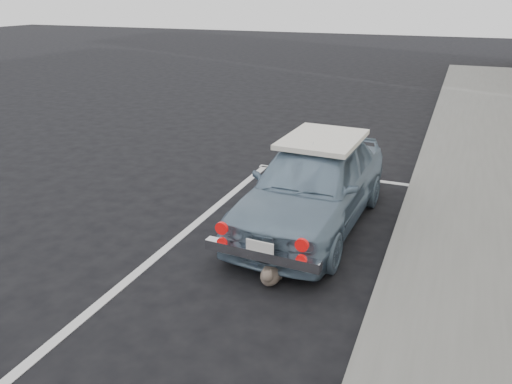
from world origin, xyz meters
TOP-DOWN VIEW (x-y plane):
  - pline_front at (0.50, 6.50)m, footprint 3.00×0.12m
  - pline_side at (-0.90, 3.00)m, footprint 0.12×7.00m
  - retro_coupe at (0.64, 4.38)m, footprint 1.62×3.70m
  - cat at (0.66, 2.66)m, footprint 0.27×0.53m

SIDE VIEW (x-z plane):
  - pline_front at x=0.50m, z-range 0.00..0.01m
  - pline_side at x=-0.90m, z-range 0.00..0.01m
  - cat at x=0.66m, z-range -0.01..0.27m
  - retro_coupe at x=0.64m, z-range 0.01..1.24m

